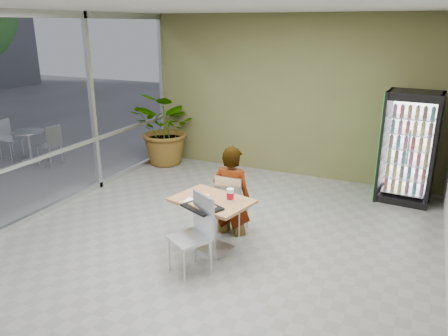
{
  "coord_description": "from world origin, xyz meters",
  "views": [
    {
      "loc": [
        2.49,
        -4.96,
        2.99
      ],
      "look_at": [
        -0.05,
        0.49,
        1.0
      ],
      "focal_mm": 35.0,
      "sensor_mm": 36.0,
      "label": 1
    }
  ],
  "objects": [
    {
      "name": "beverage_fridge",
      "position": [
        2.33,
        2.94,
        0.97
      ],
      "size": [
        0.93,
        0.75,
        1.93
      ],
      "rotation": [
        0.0,
        0.0,
        -0.08
      ],
      "color": "black",
      "rests_on": "ground"
    },
    {
      "name": "pizza_plate",
      "position": [
        -0.07,
        -0.08,
        0.77
      ],
      "size": [
        0.31,
        0.27,
        0.03
      ],
      "color": "white",
      "rests_on": "dining_table"
    },
    {
      "name": "storefront_frame",
      "position": [
        -3.0,
        0.0,
        1.6
      ],
      "size": [
        0.1,
        7.0,
        3.2
      ],
      "primitive_type": null,
      "color": "silver",
      "rests_on": "ground"
    },
    {
      "name": "potted_plant",
      "position": [
        -2.57,
        2.98,
        0.81
      ],
      "size": [
        1.75,
        1.61,
        1.62
      ],
      "primitive_type": "imported",
      "rotation": [
        0.0,
        0.0,
        -0.27
      ],
      "color": "#26602B",
      "rests_on": "ground"
    },
    {
      "name": "chair_far",
      "position": [
        0.07,
        0.46,
        0.54
      ],
      "size": [
        0.41,
        0.42,
        0.92
      ],
      "rotation": [
        0.0,
        0.0,
        3.16
      ],
      "color": "silver",
      "rests_on": "ground"
    },
    {
      "name": "napkin_stack",
      "position": [
        -0.16,
        -0.31,
        0.76
      ],
      "size": [
        0.17,
        0.17,
        0.02
      ],
      "primitive_type": "cube",
      "rotation": [
        0.0,
        0.0,
        0.01
      ],
      "color": "white",
      "rests_on": "dining_table"
    },
    {
      "name": "ground",
      "position": [
        0.0,
        0.0,
        0.0
      ],
      "size": [
        7.0,
        7.0,
        0.0
      ],
      "primitive_type": "plane",
      "color": "gray",
      "rests_on": "ground"
    },
    {
      "name": "cafeteria_tray",
      "position": [
        0.07,
        -0.42,
        0.76
      ],
      "size": [
        0.58,
        0.51,
        0.03
      ],
      "primitive_type": "cube",
      "rotation": [
        0.0,
        0.0,
        -0.42
      ],
      "color": "black",
      "rests_on": "dining_table"
    },
    {
      "name": "chair_near",
      "position": [
        0.12,
        -0.67,
        0.59
      ],
      "size": [
        0.61,
        0.61,
        1.01
      ],
      "rotation": [
        0.0,
        0.0,
        -0.53
      ],
      "color": "silver",
      "rests_on": "ground"
    },
    {
      "name": "soda_cup",
      "position": [
        0.3,
        -0.06,
        0.84
      ],
      "size": [
        0.1,
        0.1,
        0.18
      ],
      "color": "white",
      "rests_on": "dining_table"
    },
    {
      "name": "dining_table",
      "position": [
        0.05,
        -0.11,
        0.54
      ],
      "size": [
        1.15,
        0.92,
        0.75
      ],
      "rotation": [
        0.0,
        0.0,
        -0.22
      ],
      "color": "#A87C48",
      "rests_on": "ground"
    },
    {
      "name": "seated_woman",
      "position": [
        0.07,
        0.51,
        0.52
      ],
      "size": [
        0.61,
        0.4,
        1.64
      ],
      "primitive_type": "imported",
      "rotation": [
        0.0,
        0.0,
        3.16
      ],
      "color": "black",
      "rests_on": "ground"
    },
    {
      "name": "room_envelope",
      "position": [
        0.0,
        0.0,
        1.6
      ],
      "size": [
        6.0,
        7.0,
        3.2
      ],
      "primitive_type": null,
      "color": "#B9B1A7",
      "rests_on": "ground"
    }
  ]
}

